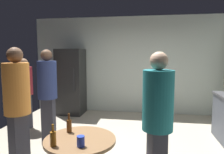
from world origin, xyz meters
name	(u,v)px	position (x,y,z in m)	size (l,w,h in m)	color
wall_back	(125,65)	(0.00, 2.63, 1.35)	(5.32, 0.06, 2.70)	beige
refrigerator	(71,82)	(-1.47, 2.20, 0.90)	(0.70, 0.68, 1.80)	black
foreground_table	(80,147)	(-0.11, -1.16, 0.63)	(0.80, 0.80, 0.73)	olive
beer_bottle_amber	(53,138)	(-0.32, -1.39, 0.82)	(0.06, 0.06, 0.23)	#8C5919
beer_bottle_brown	(69,125)	(-0.30, -1.00, 0.82)	(0.06, 0.06, 0.23)	#593314
plastic_cup_blue	(81,141)	(-0.04, -1.35, 0.79)	(0.08, 0.08, 0.11)	blue
person_in_teal_shirt	(158,116)	(0.73, -1.01, 0.99)	(0.43, 0.43, 1.70)	#2D2D38
person_in_orange_shirt	(17,102)	(-1.10, -0.81, 1.03)	(0.44, 0.44, 1.76)	#2D2D38
person_in_navy_shirt	(48,89)	(-1.17, 0.21, 1.03)	(0.37, 0.37, 1.75)	#2D2D38
person_in_maroon_shirt	(25,88)	(-2.05, 0.88, 0.91)	(0.46, 0.46, 1.57)	#2D2D38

